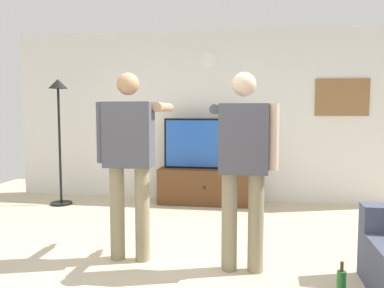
% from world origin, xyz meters
% --- Properties ---
extents(ground_plane, '(8.40, 8.40, 0.00)m').
position_xyz_m(ground_plane, '(0.00, 0.00, 0.00)').
color(ground_plane, beige).
extents(back_wall, '(6.40, 0.10, 2.70)m').
position_xyz_m(back_wall, '(0.00, 2.95, 1.35)').
color(back_wall, silver).
rests_on(back_wall, ground_plane).
extents(tv_stand, '(1.47, 0.45, 0.55)m').
position_xyz_m(tv_stand, '(0.01, 2.60, 0.27)').
color(tv_stand, brown).
rests_on(tv_stand, ground_plane).
extents(television, '(1.32, 0.07, 0.78)m').
position_xyz_m(television, '(0.01, 2.65, 0.93)').
color(television, black).
rests_on(television, tv_stand).
extents(wall_clock, '(0.27, 0.03, 0.27)m').
position_xyz_m(wall_clock, '(0.01, 2.89, 2.23)').
color(wall_clock, white).
extents(framed_picture, '(0.78, 0.04, 0.56)m').
position_xyz_m(framed_picture, '(2.04, 2.90, 1.64)').
color(framed_picture, olive).
extents(floor_lamp, '(0.32, 0.32, 1.91)m').
position_xyz_m(floor_lamp, '(-2.19, 2.24, 1.37)').
color(floor_lamp, black).
rests_on(floor_lamp, ground_plane).
extents(person_standing_nearer_lamp, '(0.63, 0.78, 1.79)m').
position_xyz_m(person_standing_nearer_lamp, '(-0.46, 0.29, 1.03)').
color(person_standing_nearer_lamp, gray).
rests_on(person_standing_nearer_lamp, ground_plane).
extents(person_standing_nearer_couch, '(0.61, 0.78, 1.77)m').
position_xyz_m(person_standing_nearer_couch, '(0.61, 0.19, 1.01)').
color(person_standing_nearer_couch, gray).
rests_on(person_standing_nearer_couch, ground_plane).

